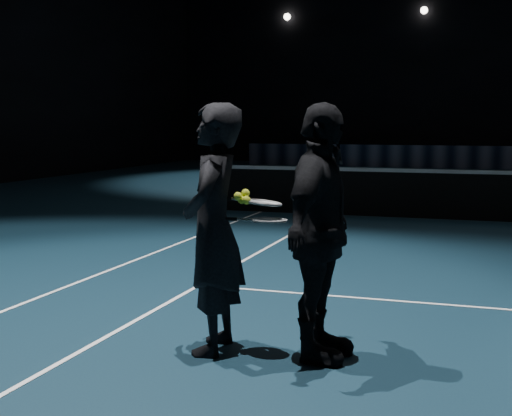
% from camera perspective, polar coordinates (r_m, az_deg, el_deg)
% --- Properties ---
extents(net_post_left, '(0.10, 0.10, 1.10)m').
position_cam_1_polar(net_post_left, '(14.71, -3.11, 1.91)').
color(net_post_left, black).
rests_on(net_post_left, floor).
extents(player_a, '(0.56, 0.77, 1.98)m').
position_cam_1_polar(player_a, '(5.64, -3.44, -1.68)').
color(player_a, black).
rests_on(player_a, floor).
extents(player_b, '(0.57, 1.19, 1.98)m').
position_cam_1_polar(player_b, '(5.46, 5.13, -1.99)').
color(player_b, black).
rests_on(player_b, floor).
extents(racket_lower, '(0.70, 0.28, 0.03)m').
position_cam_1_polar(racket_lower, '(5.52, 1.03, -0.98)').
color(racket_lower, black).
rests_on(racket_lower, player_a).
extents(racket_upper, '(0.71, 0.32, 0.10)m').
position_cam_1_polar(racket_upper, '(5.55, 0.62, 0.43)').
color(racket_upper, black).
rests_on(racket_upper, player_b).
extents(tennis_balls, '(0.12, 0.10, 0.12)m').
position_cam_1_polar(tennis_balls, '(5.55, -0.92, 0.81)').
color(tennis_balls, '#C5D42D').
rests_on(tennis_balls, racket_upper).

